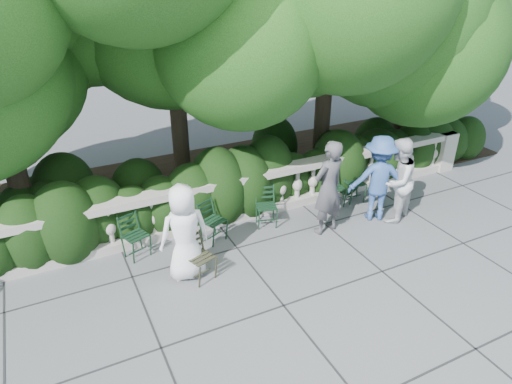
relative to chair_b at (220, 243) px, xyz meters
name	(u,v)px	position (x,y,z in m)	size (l,w,h in m)	color
ground	(280,264)	(0.74, -1.11, 0.00)	(90.00, 90.00, 0.00)	#54555C
balustrade	(239,198)	(0.74, 0.69, 0.49)	(12.00, 0.44, 1.00)	#9E998E
shrub_hedge	(218,195)	(0.74, 1.89, 0.00)	(15.00, 2.60, 1.70)	black
tree_canopy	(238,11)	(1.42, 2.09, 3.96)	(15.04, 6.52, 6.78)	#3F3023
chair_b	(220,243)	(0.00, 0.00, 0.00)	(0.44, 0.48, 0.84)	black
chair_c	(143,259)	(-1.47, 0.14, 0.00)	(0.44, 0.48, 0.84)	black
chair_d	(336,209)	(2.83, 0.11, 0.00)	(0.44, 0.48, 0.84)	black
chair_e	(267,229)	(1.07, 0.05, 0.00)	(0.44, 0.48, 0.84)	black
chair_f	(357,204)	(3.37, 0.11, 0.00)	(0.44, 0.48, 0.84)	black
chair_weathered	(208,282)	(-0.64, -1.02, 0.00)	(0.44, 0.48, 0.84)	black
person_businessman	(184,233)	(-0.87, -0.66, 0.87)	(0.85, 0.55, 1.73)	white
person_woman_grey	(328,188)	(2.09, -0.52, 0.97)	(0.71, 0.46, 1.94)	#454349
person_casual_man	(397,181)	(3.62, -0.75, 0.90)	(0.87, 0.68, 1.80)	silver
person_older_blue	(378,179)	(3.31, -0.54, 0.92)	(1.18, 0.68, 1.83)	#305191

